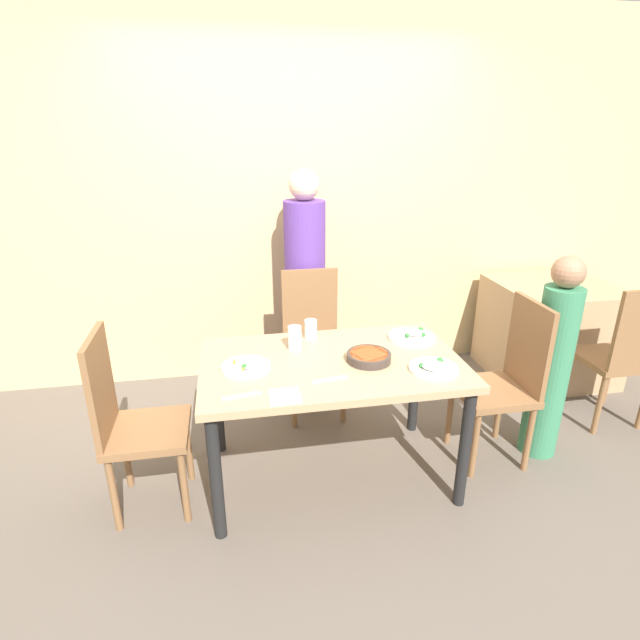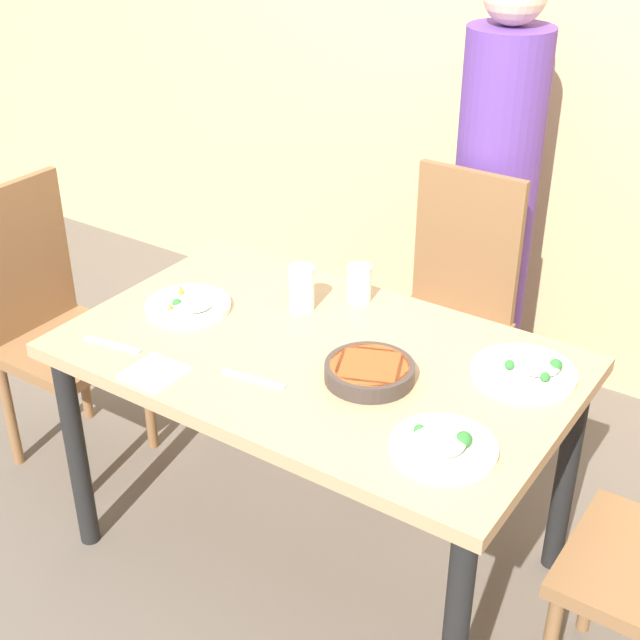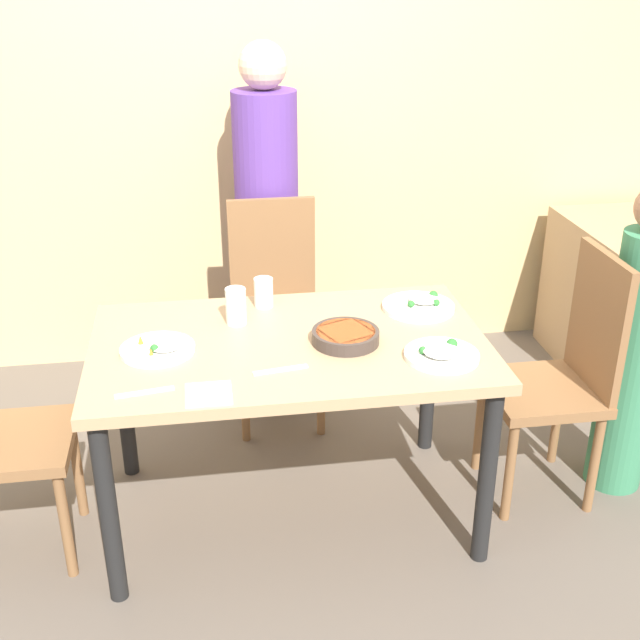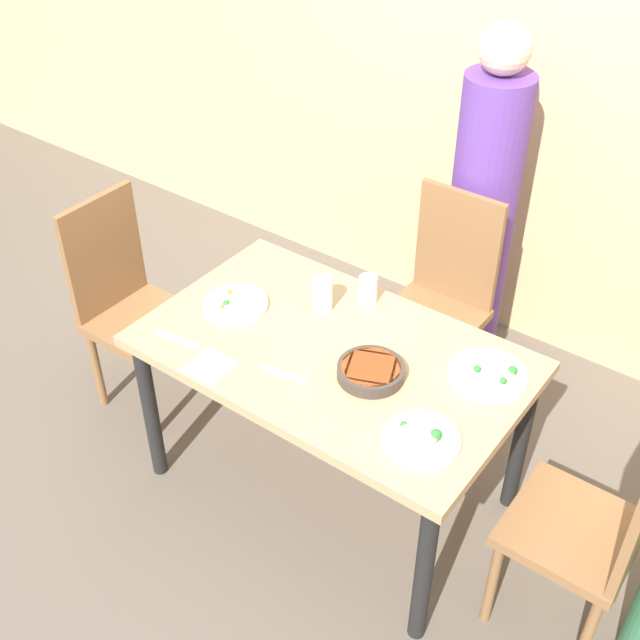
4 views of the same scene
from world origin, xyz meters
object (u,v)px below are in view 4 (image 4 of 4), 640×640
at_px(glass_water_tall, 323,294).
at_px(chair_adult_spot, 441,297).
at_px(bowl_curry, 371,371).
at_px(person_adult, 481,219).
at_px(chair_child_spot, 600,526).
at_px(plate_rice_adult, 236,304).

bearing_deg(glass_water_tall, chair_adult_spot, 71.41).
height_order(bowl_curry, glass_water_tall, glass_water_tall).
relative_size(person_adult, glass_water_tall, 11.97).
xyz_separation_m(person_adult, glass_water_tall, (-0.20, -0.89, 0.03)).
bearing_deg(chair_adult_spot, person_adult, 90.00).
xyz_separation_m(chair_adult_spot, chair_child_spot, (1.00, -0.76, 0.00)).
height_order(chair_child_spot, glass_water_tall, chair_child_spot).
bearing_deg(person_adult, glass_water_tall, -102.42).
xyz_separation_m(chair_adult_spot, plate_rice_adult, (-0.47, -0.77, 0.22)).
bearing_deg(chair_child_spot, glass_water_tall, -98.27).
bearing_deg(person_adult, bowl_curry, -81.68).
bearing_deg(chair_adult_spot, chair_child_spot, -37.30).
xyz_separation_m(chair_child_spot, person_adult, (-1.00, 1.07, 0.24)).
distance_m(chair_child_spot, glass_water_tall, 1.24).
bearing_deg(person_adult, plate_rice_adult, -113.37).
bearing_deg(bowl_curry, chair_adult_spot, 101.46).
bearing_deg(glass_water_tall, person_adult, 77.58).
xyz_separation_m(bowl_curry, plate_rice_adult, (-0.63, 0.03, -0.01)).
relative_size(chair_child_spot, plate_rice_adult, 3.92).
distance_m(chair_adult_spot, glass_water_tall, 0.68).
relative_size(chair_child_spot, person_adult, 0.61).
height_order(chair_child_spot, plate_rice_adult, chair_child_spot).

